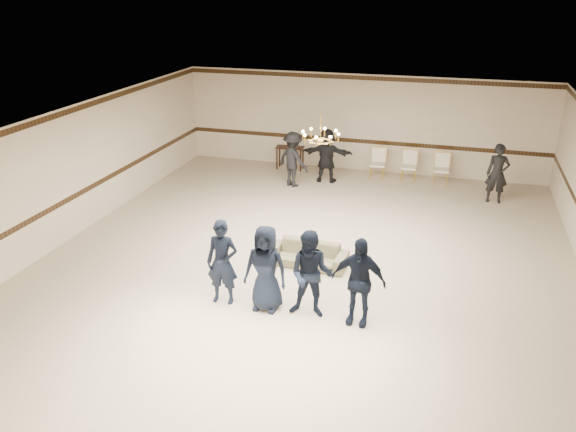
{
  "coord_description": "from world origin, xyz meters",
  "views": [
    {
      "loc": [
        2.91,
        -11.58,
        6.04
      ],
      "look_at": [
        -0.34,
        -0.5,
        1.24
      ],
      "focal_mm": 35.76,
      "sensor_mm": 36.0,
      "label": 1
    }
  ],
  "objects_px": {
    "banquet_chair_left": "(378,164)",
    "banquet_chair_mid": "(409,167)",
    "boy_b": "(266,268)",
    "banquet_chair_right": "(441,169)",
    "adult_mid": "(327,155)",
    "chandelier": "(321,127)",
    "adult_left": "(293,159)",
    "boy_a": "(222,262)",
    "console_table": "(290,158)",
    "boy_d": "(358,281)",
    "settee": "(308,254)",
    "adult_right": "(497,174)",
    "boy_c": "(311,275)"
  },
  "relations": [
    {
      "from": "adult_left",
      "to": "console_table",
      "type": "bearing_deg",
      "value": -43.2
    },
    {
      "from": "boy_c",
      "to": "boy_d",
      "type": "distance_m",
      "value": 0.9
    },
    {
      "from": "settee",
      "to": "adult_mid",
      "type": "distance_m",
      "value": 5.88
    },
    {
      "from": "boy_a",
      "to": "adult_mid",
      "type": "height_order",
      "value": "boy_a"
    },
    {
      "from": "boy_a",
      "to": "banquet_chair_right",
      "type": "bearing_deg",
      "value": 61.82
    },
    {
      "from": "chandelier",
      "to": "boy_d",
      "type": "xyz_separation_m",
      "value": [
        1.54,
        -3.31,
        -2.0
      ]
    },
    {
      "from": "adult_mid",
      "to": "banquet_chair_left",
      "type": "bearing_deg",
      "value": -157.66
    },
    {
      "from": "settee",
      "to": "console_table",
      "type": "xyz_separation_m",
      "value": [
        -2.36,
        6.71,
        0.13
      ]
    },
    {
      "from": "boy_a",
      "to": "banquet_chair_right",
      "type": "height_order",
      "value": "boy_a"
    },
    {
      "from": "adult_left",
      "to": "banquet_chair_right",
      "type": "distance_m",
      "value": 4.67
    },
    {
      "from": "boy_b",
      "to": "settee",
      "type": "distance_m",
      "value": 2.13
    },
    {
      "from": "boy_b",
      "to": "console_table",
      "type": "xyz_separation_m",
      "value": [
        -2.04,
        8.72,
        -0.48
      ]
    },
    {
      "from": "boy_b",
      "to": "chandelier",
      "type": "bearing_deg",
      "value": 87.58
    },
    {
      "from": "boy_c",
      "to": "settee",
      "type": "height_order",
      "value": "boy_c"
    },
    {
      "from": "boy_a",
      "to": "boy_c",
      "type": "xyz_separation_m",
      "value": [
        1.8,
        0.0,
        0.0
      ]
    },
    {
      "from": "boy_b",
      "to": "adult_right",
      "type": "height_order",
      "value": "boy_b"
    },
    {
      "from": "adult_right",
      "to": "banquet_chair_mid",
      "type": "relative_size",
      "value": 1.75
    },
    {
      "from": "banquet_chair_left",
      "to": "banquet_chair_mid",
      "type": "relative_size",
      "value": 1.0
    },
    {
      "from": "boy_a",
      "to": "settee",
      "type": "bearing_deg",
      "value": 54.94
    },
    {
      "from": "boy_b",
      "to": "settee",
      "type": "bearing_deg",
      "value": 82.95
    },
    {
      "from": "chandelier",
      "to": "adult_mid",
      "type": "xyz_separation_m",
      "value": [
        -0.83,
        4.49,
        -2.01
      ]
    },
    {
      "from": "chandelier",
      "to": "banquet_chair_mid",
      "type": "height_order",
      "value": "chandelier"
    },
    {
      "from": "chandelier",
      "to": "boy_a",
      "type": "relative_size",
      "value": 0.54
    },
    {
      "from": "boy_b",
      "to": "console_table",
      "type": "distance_m",
      "value": 8.97
    },
    {
      "from": "settee",
      "to": "banquet_chair_mid",
      "type": "height_order",
      "value": "banquet_chair_mid"
    },
    {
      "from": "adult_left",
      "to": "banquet_chair_left",
      "type": "height_order",
      "value": "adult_left"
    },
    {
      "from": "chandelier",
      "to": "boy_b",
      "type": "height_order",
      "value": "chandelier"
    },
    {
      "from": "adult_left",
      "to": "console_table",
      "type": "height_order",
      "value": "adult_left"
    },
    {
      "from": "boy_a",
      "to": "banquet_chair_mid",
      "type": "relative_size",
      "value": 1.77
    },
    {
      "from": "boy_a",
      "to": "banquet_chair_mid",
      "type": "xyz_separation_m",
      "value": [
        2.86,
        8.52,
        -0.38
      ]
    },
    {
      "from": "chandelier",
      "to": "boy_b",
      "type": "relative_size",
      "value": 0.54
    },
    {
      "from": "boy_d",
      "to": "adult_mid",
      "type": "height_order",
      "value": "boy_d"
    },
    {
      "from": "boy_b",
      "to": "banquet_chair_right",
      "type": "bearing_deg",
      "value": 72.87
    },
    {
      "from": "banquet_chair_mid",
      "to": "console_table",
      "type": "bearing_deg",
      "value": 175.24
    },
    {
      "from": "adult_left",
      "to": "adult_mid",
      "type": "xyz_separation_m",
      "value": [
        0.9,
        0.7,
        0.0
      ]
    },
    {
      "from": "boy_a",
      "to": "banquet_chair_mid",
      "type": "height_order",
      "value": "boy_a"
    },
    {
      "from": "adult_mid",
      "to": "banquet_chair_right",
      "type": "xyz_separation_m",
      "value": [
        3.53,
        0.72,
        -0.37
      ]
    },
    {
      "from": "adult_left",
      "to": "console_table",
      "type": "distance_m",
      "value": 1.79
    },
    {
      "from": "boy_c",
      "to": "adult_right",
      "type": "relative_size",
      "value": 1.02
    },
    {
      "from": "chandelier",
      "to": "adult_left",
      "type": "relative_size",
      "value": 0.55
    },
    {
      "from": "boy_c",
      "to": "banquet_chair_right",
      "type": "distance_m",
      "value": 8.77
    },
    {
      "from": "boy_a",
      "to": "adult_left",
      "type": "distance_m",
      "value": 7.12
    },
    {
      "from": "boy_b",
      "to": "console_table",
      "type": "relative_size",
      "value": 1.87
    },
    {
      "from": "chandelier",
      "to": "boy_c",
      "type": "distance_m",
      "value": 3.92
    },
    {
      "from": "adult_left",
      "to": "chandelier",
      "type": "bearing_deg",
      "value": 141.88
    },
    {
      "from": "boy_a",
      "to": "adult_mid",
      "type": "relative_size",
      "value": 1.02
    },
    {
      "from": "boy_b",
      "to": "boy_d",
      "type": "height_order",
      "value": "same"
    },
    {
      "from": "adult_left",
      "to": "banquet_chair_right",
      "type": "bearing_deg",
      "value": -134.78
    },
    {
      "from": "banquet_chair_left",
      "to": "chandelier",
      "type": "bearing_deg",
      "value": -102.07
    },
    {
      "from": "chandelier",
      "to": "settee",
      "type": "distance_m",
      "value": 2.92
    }
  ]
}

